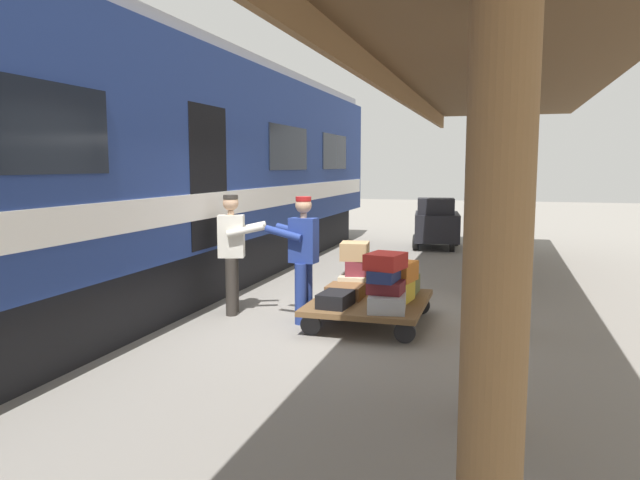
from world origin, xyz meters
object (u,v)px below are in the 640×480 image
Objects in this scene: suitcase_maroon_trunk at (386,287)px; suitcase_navy_fabric at (384,275)px; suitcase_yellow_case at (394,291)px; suitcase_black_hardshell at (336,299)px; suitcase_tan_vintage at (355,251)px; porter_in_overalls at (302,255)px; porter_by_door at (233,250)px; suitcase_orange_carryall at (397,271)px; suitcase_brown_leather at (345,291)px; suitcase_red_plastic at (386,261)px; luggage_cart at (369,303)px; baggage_tug at (437,224)px; suitcase_cream_canvas at (354,283)px; suitcase_gray_aluminum at (387,302)px; train_car at (118,169)px; suitcase_burgundy_valise at (356,267)px; suitcase_olive_duffel at (400,285)px.

suitcase_navy_fabric is at bearing 35.47° from suitcase_maroon_trunk.
suitcase_black_hardshell is (0.66, 0.50, -0.05)m from suitcase_yellow_case.
porter_in_overalls is (0.56, 0.66, 0.02)m from suitcase_tan_vintage.
suitcase_yellow_case is at bearing -179.85° from porter_by_door.
suitcase_orange_carryall is (-0.04, 0.02, 0.27)m from suitcase_yellow_case.
suitcase_red_plastic reaches higher than suitcase_brown_leather.
suitcase_yellow_case is (-0.33, 0.00, 0.19)m from luggage_cart.
baggage_tug is at bearing -87.86° from suitcase_orange_carryall.
suitcase_orange_carryall is at bearing 143.24° from suitcase_cream_canvas.
suitcase_black_hardshell is 0.66m from suitcase_gray_aluminum.
suitcase_maroon_trunk is at bearing 173.60° from train_car.
suitcase_burgundy_valise reaches higher than suitcase_maroon_trunk.
suitcase_maroon_trunk is 1.20m from suitcase_tan_vintage.
suitcase_red_plastic is (-4.12, 0.47, -1.12)m from train_car.
suitcase_red_plastic is (-0.01, -0.01, 0.17)m from suitcase_navy_fabric.
porter_in_overalls reaches higher than suitcase_olive_duffel.
train_car reaches higher than suitcase_maroon_trunk.
porter_in_overalls reaches higher than baggage_tug.
suitcase_maroon_trunk is 0.86× the size of suitcase_red_plastic.
suitcase_burgundy_valise is 0.92m from porter_in_overalls.
porter_in_overalls is at bearing 16.12° from suitcase_brown_leather.
suitcase_burgundy_valise reaches higher than suitcase_cream_canvas.
luggage_cart is 3.91× the size of suitcase_brown_leather.
porter_by_door is (1.65, -0.50, 0.50)m from suitcase_black_hardshell.
suitcase_burgundy_valise reaches higher than suitcase_black_hardshell.
suitcase_burgundy_valise is 0.24× the size of porter_by_door.
train_car is 45.90× the size of suitcase_tan_vintage.
baggage_tug is at bearing -93.15° from suitcase_tan_vintage.
suitcase_maroon_trunk is 0.84× the size of suitcase_navy_fabric.
suitcase_navy_fabric is (-0.29, 0.49, 0.48)m from luggage_cart.
suitcase_burgundy_valise reaches higher than suitcase_gray_aluminum.
luggage_cart is 0.63m from suitcase_cream_canvas.
train_car is 34.48× the size of suitcase_yellow_case.
suitcase_maroon_trunk reaches higher than luggage_cart.
suitcase_black_hardshell is 0.28× the size of baggage_tug.
train_car is 4.40m from suitcase_maroon_trunk.
suitcase_yellow_case is at bearing -179.83° from train_car.
porter_by_door reaches higher than suitcase_tan_vintage.
luggage_cart is 3.32× the size of suitcase_yellow_case.
suitcase_brown_leather is 0.77m from porter_in_overalls.
suitcase_cream_canvas is 0.66m from suitcase_olive_duffel.
suitcase_navy_fabric is 1.23m from porter_in_overalls.
train_car reaches higher than porter_by_door.
suitcase_black_hardshell is at bearing 171.99° from train_car.
porter_by_door is at bearing 75.28° from baggage_tug.
suitcase_maroon_trunk reaches higher than suitcase_cream_canvas.
suitcase_olive_duffel is (-0.66, -0.50, 0.03)m from suitcase_brown_leather.
suitcase_gray_aluminum is (-4.15, 0.49, -1.62)m from train_car.
luggage_cart is 4.10× the size of suitcase_orange_carryall.
suitcase_red_plastic is (-0.63, 0.99, 0.49)m from suitcase_cream_canvas.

